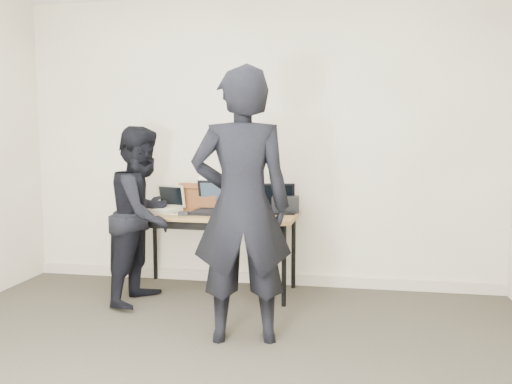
% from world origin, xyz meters
% --- Properties ---
extents(room, '(4.60, 4.60, 2.80)m').
position_xyz_m(room, '(0.00, 0.00, 1.35)').
color(room, '#39342B').
rests_on(room, ground).
extents(desk, '(1.53, 0.72, 0.72)m').
position_xyz_m(desk, '(-0.34, 1.90, 0.66)').
color(desk, olive).
rests_on(desk, ground).
extents(laptop_beige, '(0.37, 0.36, 0.24)m').
position_xyz_m(laptop_beige, '(-0.81, 1.92, 0.77)').
color(laptop_beige, '#B4AE90').
rests_on(laptop_beige, desk).
extents(laptop_center, '(0.38, 0.37, 0.28)m').
position_xyz_m(laptop_center, '(-0.34, 1.93, 0.78)').
color(laptop_center, black).
rests_on(laptop_center, desk).
extents(laptop_right, '(0.38, 0.37, 0.26)m').
position_xyz_m(laptop_right, '(0.20, 2.07, 0.78)').
color(laptop_right, black).
rests_on(laptop_right, desk).
extents(leather_satchel, '(0.38, 0.21, 0.25)m').
position_xyz_m(leather_satchel, '(-0.52, 2.13, 0.85)').
color(leather_satchel, brown).
rests_on(leather_satchel, desk).
extents(tissue, '(0.14, 0.12, 0.08)m').
position_xyz_m(tissue, '(-0.49, 2.13, 1.00)').
color(tissue, white).
rests_on(tissue, leather_satchel).
extents(equipment_box, '(0.27, 0.23, 0.14)m').
position_xyz_m(equipment_box, '(0.29, 2.09, 0.79)').
color(equipment_box, black).
rests_on(equipment_box, desk).
extents(power_brick, '(0.09, 0.06, 0.03)m').
position_xyz_m(power_brick, '(-0.56, 1.73, 0.74)').
color(power_brick, black).
rests_on(power_brick, desk).
extents(cables, '(1.16, 0.42, 0.01)m').
position_xyz_m(cables, '(-0.30, 1.90, 0.72)').
color(cables, black).
rests_on(cables, desk).
extents(person_typist, '(0.76, 0.58, 1.86)m').
position_xyz_m(person_typist, '(0.13, 0.88, 0.93)').
color(person_typist, black).
rests_on(person_typist, ground).
extents(person_observer, '(0.64, 0.78, 1.49)m').
position_xyz_m(person_observer, '(-0.86, 1.56, 0.74)').
color(person_observer, black).
rests_on(person_observer, ground).
extents(baseboard, '(4.50, 0.03, 0.10)m').
position_xyz_m(baseboard, '(0.00, 2.23, 0.05)').
color(baseboard, '#BFB49E').
rests_on(baseboard, ground).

